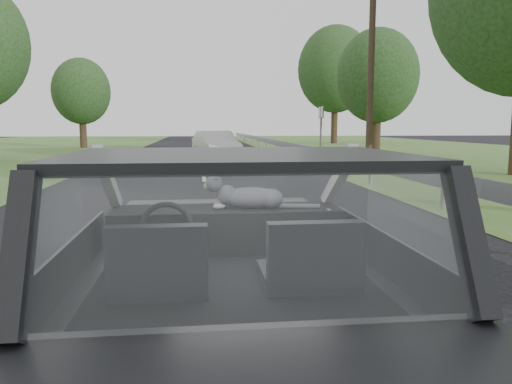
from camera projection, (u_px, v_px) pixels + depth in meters
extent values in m
cube|color=black|center=(233.00, 271.00, 2.93)|extent=(1.80, 4.00, 1.45)
cube|color=black|center=(226.00, 229.00, 3.53)|extent=(1.58, 0.45, 0.30)
cube|color=#24232A|center=(159.00, 261.00, 2.57)|extent=(0.50, 0.72, 0.42)
cube|color=#24232A|center=(311.00, 257.00, 2.67)|extent=(0.50, 0.72, 0.42)
torus|color=black|center=(166.00, 229.00, 3.18)|extent=(0.36, 0.36, 0.04)
ellipsoid|color=slate|center=(251.00, 196.00, 3.48)|extent=(0.59, 0.24, 0.26)
cube|color=#929499|center=(367.00, 163.00, 13.29)|extent=(0.05, 90.00, 0.32)
imported|color=silver|center=(216.00, 146.00, 21.72)|extent=(2.34, 4.27, 1.33)
cube|color=#1E5F32|center=(321.00, 131.00, 25.83)|extent=(0.12, 1.02, 2.54)
cylinder|color=#4F3B2C|center=(371.00, 67.00, 19.10)|extent=(0.26, 0.26, 7.60)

